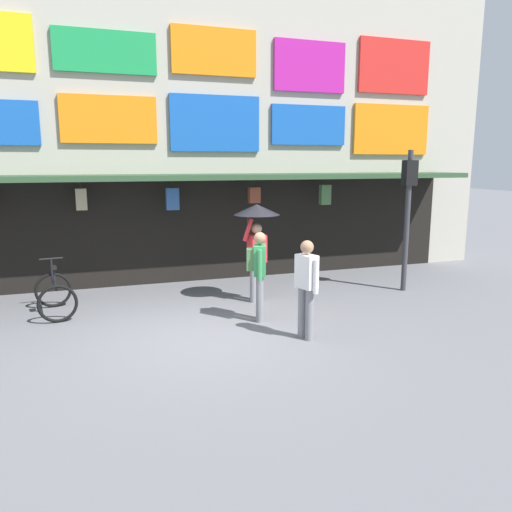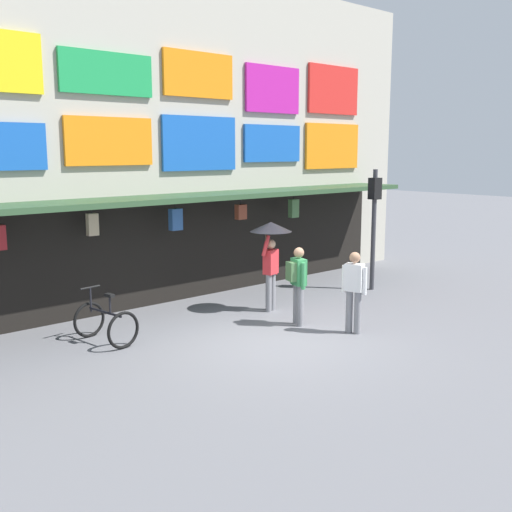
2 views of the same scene
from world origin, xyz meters
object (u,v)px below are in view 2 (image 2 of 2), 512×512
Objects in this scene: traffic_light_far at (374,210)px; pedestrian_with_umbrella at (271,241)px; bicycle_parked at (105,323)px; pedestrian_in_white at (298,280)px; pedestrian_in_yellow at (354,288)px.

traffic_light_far is 1.54× the size of pedestrian_with_umbrella.
bicycle_parked is 0.74× the size of pedestrian_in_white.
pedestrian_in_white is 1.00× the size of pedestrian_in_yellow.
bicycle_parked is at bearing 145.67° from pedestrian_in_yellow.
pedestrian_with_umbrella is at bearing 177.00° from traffic_light_far.
pedestrian_with_umbrella is 1.24× the size of pedestrian_in_white.
pedestrian_with_umbrella is (4.01, -0.38, 1.25)m from bicycle_parked.
pedestrian_in_yellow is (4.07, -2.78, 0.55)m from bicycle_parked.
pedestrian_in_white is at bearing -24.04° from bicycle_parked.
traffic_light_far reaches higher than pedestrian_in_yellow.
traffic_light_far is 3.58m from pedestrian_with_umbrella.
traffic_light_far reaches higher than bicycle_parked.
pedestrian_in_yellow is (0.44, -1.16, -0.04)m from pedestrian_in_white.
bicycle_parked is at bearing 175.72° from traffic_light_far.
traffic_light_far is 2.57× the size of bicycle_parked.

